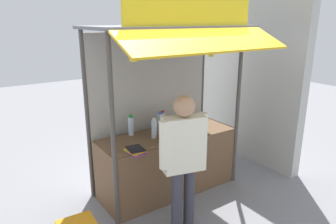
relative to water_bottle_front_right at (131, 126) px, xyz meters
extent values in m
plane|color=gray|center=(0.47, -0.29, -1.07)|extent=(20.00, 20.00, 0.00)
cube|color=brown|center=(0.47, -0.29, -0.61)|extent=(2.10, 0.76, 0.92)
cylinder|color=#4C4742|center=(-0.58, -0.67, 0.16)|extent=(0.06, 0.06, 2.46)
cylinder|color=#4C4742|center=(1.52, -0.67, 0.16)|extent=(0.06, 0.06, 2.46)
cylinder|color=#4C4742|center=(-0.58, 0.19, 0.16)|extent=(0.06, 0.06, 2.46)
cylinder|color=#4C4742|center=(1.52, 0.19, 0.16)|extent=(0.06, 0.06, 2.46)
cube|color=#B7B2A8|center=(0.47, 0.19, 0.14)|extent=(2.06, 0.04, 2.41)
cube|color=#3F3F44|center=(0.47, -0.34, 1.41)|extent=(2.30, 1.06, 0.04)
cube|color=gold|center=(0.47, -1.12, 1.28)|extent=(2.26, 0.51, 0.26)
cube|color=yellow|center=(0.47, -0.82, 1.61)|extent=(1.89, 0.04, 0.35)
cylinder|color=#59544C|center=(0.47, -0.77, 1.31)|extent=(1.99, 0.02, 0.02)
cylinder|color=silver|center=(0.00, 0.00, -0.01)|extent=(0.09, 0.09, 0.28)
cylinder|color=#198C33|center=(0.00, 0.00, 0.15)|extent=(0.06, 0.06, 0.04)
cylinder|color=silver|center=(0.39, -0.25, -0.01)|extent=(0.09, 0.09, 0.27)
cylinder|color=white|center=(0.39, -0.25, 0.15)|extent=(0.06, 0.06, 0.04)
cylinder|color=silver|center=(0.23, -0.28, -0.01)|extent=(0.08, 0.08, 0.26)
cylinder|color=white|center=(0.23, -0.28, 0.13)|extent=(0.05, 0.05, 0.04)
cylinder|color=silver|center=(0.46, -0.08, -0.01)|extent=(0.08, 0.08, 0.26)
cylinder|color=blue|center=(0.46, -0.08, 0.14)|extent=(0.05, 0.05, 0.04)
cylinder|color=silver|center=(0.89, -0.17, -0.05)|extent=(0.06, 0.06, 0.20)
cylinder|color=blue|center=(0.89, -0.17, 0.07)|extent=(0.04, 0.04, 0.03)
cylinder|color=silver|center=(0.57, 0.01, -0.02)|extent=(0.08, 0.08, 0.25)
cylinder|color=red|center=(0.57, 0.01, 0.12)|extent=(0.05, 0.05, 0.03)
cube|color=blue|center=(0.37, -0.53, -0.14)|extent=(0.23, 0.31, 0.01)
cube|color=purple|center=(0.37, -0.53, -0.13)|extent=(0.24, 0.31, 0.01)
cube|color=white|center=(0.37, -0.52, -0.12)|extent=(0.23, 0.30, 0.01)
cube|color=orange|center=(0.36, -0.53, -0.11)|extent=(0.25, 0.32, 0.01)
cube|color=orange|center=(0.37, -0.53, -0.10)|extent=(0.25, 0.32, 0.01)
cube|color=blue|center=(0.36, -0.54, -0.09)|extent=(0.25, 0.32, 0.01)
cube|color=red|center=(0.37, -0.52, -0.08)|extent=(0.25, 0.32, 0.01)
cube|color=purple|center=(-0.25, -0.60, -0.14)|extent=(0.22, 0.27, 0.01)
cube|color=yellow|center=(-0.25, -0.58, -0.13)|extent=(0.23, 0.28, 0.01)
cube|color=green|center=(-0.25, -0.59, -0.12)|extent=(0.21, 0.26, 0.01)
cube|color=orange|center=(-0.26, -0.60, -0.11)|extent=(0.23, 0.28, 0.01)
cube|color=black|center=(-0.25, -0.59, -0.10)|extent=(0.23, 0.28, 0.01)
cylinder|color=#332D23|center=(0.00, -0.77, 1.25)|extent=(0.01, 0.01, 0.09)
cylinder|color=olive|center=(0.00, -0.77, 1.19)|extent=(0.04, 0.04, 0.04)
ellipsoid|color=yellow|center=(0.02, -0.77, 1.12)|extent=(0.04, 0.07, 0.13)
ellipsoid|color=yellow|center=(0.02, -0.75, 1.12)|extent=(0.07, 0.07, 0.14)
ellipsoid|color=yellow|center=(0.00, -0.74, 1.12)|extent=(0.08, 0.04, 0.13)
ellipsoid|color=yellow|center=(-0.01, -0.76, 1.12)|extent=(0.06, 0.06, 0.14)
ellipsoid|color=yellow|center=(-0.01, -0.77, 1.12)|extent=(0.04, 0.07, 0.13)
ellipsoid|color=yellow|center=(0.00, -0.78, 1.12)|extent=(0.06, 0.06, 0.14)
ellipsoid|color=yellow|center=(0.01, -0.78, 1.12)|extent=(0.06, 0.04, 0.13)
ellipsoid|color=yellow|center=(0.02, -0.78, 1.12)|extent=(0.06, 0.06, 0.14)
cylinder|color=#332D23|center=(0.83, -0.77, 1.25)|extent=(0.01, 0.01, 0.10)
cylinder|color=olive|center=(0.83, -0.77, 1.18)|extent=(0.04, 0.04, 0.04)
ellipsoid|color=gold|center=(0.85, -0.77, 1.10)|extent=(0.03, 0.06, 0.15)
ellipsoid|color=gold|center=(0.85, -0.76, 1.10)|extent=(0.06, 0.06, 0.15)
ellipsoid|color=gold|center=(0.83, -0.75, 1.10)|extent=(0.06, 0.03, 0.15)
ellipsoid|color=gold|center=(0.81, -0.75, 1.10)|extent=(0.06, 0.07, 0.15)
ellipsoid|color=gold|center=(0.81, -0.77, 1.10)|extent=(0.03, 0.08, 0.15)
ellipsoid|color=gold|center=(0.82, -0.78, 1.10)|extent=(0.06, 0.06, 0.15)
ellipsoid|color=gold|center=(0.83, -0.79, 1.10)|extent=(0.07, 0.04, 0.15)
ellipsoid|color=gold|center=(0.85, -0.79, 1.10)|extent=(0.07, 0.06, 0.15)
cylinder|color=#332D23|center=(-0.33, -0.77, 1.26)|extent=(0.01, 0.01, 0.07)
cylinder|color=olive|center=(-0.33, -0.77, 1.21)|extent=(0.04, 0.04, 0.04)
ellipsoid|color=yellow|center=(-0.32, -0.77, 1.12)|extent=(0.04, 0.07, 0.16)
ellipsoid|color=yellow|center=(-0.32, -0.76, 1.12)|extent=(0.05, 0.06, 0.16)
ellipsoid|color=yellow|center=(-0.33, -0.75, 1.12)|extent=(0.07, 0.04, 0.16)
ellipsoid|color=yellow|center=(-0.35, -0.74, 1.13)|extent=(0.09, 0.06, 0.16)
ellipsoid|color=yellow|center=(-0.35, -0.76, 1.12)|extent=(0.05, 0.07, 0.16)
ellipsoid|color=yellow|center=(-0.35, -0.78, 1.12)|extent=(0.05, 0.07, 0.16)
ellipsoid|color=yellow|center=(-0.35, -0.79, 1.12)|extent=(0.08, 0.06, 0.16)
ellipsoid|color=yellow|center=(-0.33, -0.79, 1.12)|extent=(0.08, 0.05, 0.16)
ellipsoid|color=yellow|center=(-0.32, -0.78, 1.12)|extent=(0.06, 0.06, 0.16)
cylinder|color=#383842|center=(-0.03, -1.21, -0.65)|extent=(0.13, 0.13, 0.84)
cylinder|color=#383842|center=(0.16, -1.21, -0.65)|extent=(0.13, 0.13, 0.84)
cube|color=#EAE5C6|center=(0.07, -1.21, 0.11)|extent=(0.54, 0.33, 0.67)
cylinder|color=#EAE5C6|center=(-0.21, -1.21, 0.16)|extent=(0.11, 0.11, 0.57)
cylinder|color=#EAE5C6|center=(0.34, -1.21, 0.16)|extent=(0.11, 0.11, 0.57)
sphere|color=tan|center=(0.07, -1.21, 0.57)|extent=(0.25, 0.25, 0.25)
cube|color=#B3B4AB|center=(2.46, 0.01, 0.48)|extent=(0.20, 2.40, 3.10)
camera|label=1|loc=(-1.98, -3.89, 1.51)|focal=33.13mm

